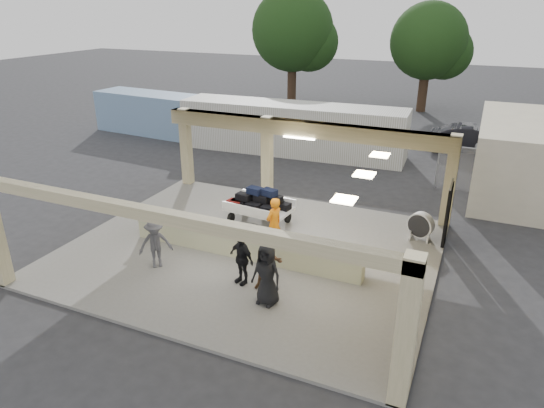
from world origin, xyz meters
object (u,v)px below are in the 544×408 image
at_px(passenger_b, 241,259).
at_px(container_blue, 165,115).
at_px(luggage_cart, 259,204).
at_px(container_white, 291,129).
at_px(drum_fan, 421,225).
at_px(passenger_c, 155,244).
at_px(car_white_a, 530,154).
at_px(baggage_counter, 243,243).
at_px(car_dark, 473,140).
at_px(baggage_handler, 274,224).
at_px(passenger_d, 267,274).
at_px(passenger_a, 268,263).

relative_size(passenger_b, container_blue, 0.17).
xyz_separation_m(luggage_cart, container_white, (-2.44, 9.47, 0.52)).
bearing_deg(drum_fan, luggage_cart, -151.19).
bearing_deg(passenger_c, car_white_a, 13.63).
relative_size(passenger_c, car_white_a, 0.32).
xyz_separation_m(baggage_counter, car_dark, (6.24, 15.88, 0.19)).
distance_m(baggage_counter, baggage_handler, 1.18).
xyz_separation_m(drum_fan, car_white_a, (3.89, 10.89, 0.07)).
bearing_deg(passenger_c, passenger_d, -47.91).
height_order(luggage_cart, drum_fan, luggage_cart).
xyz_separation_m(luggage_cart, passenger_c, (-1.52, -4.32, 0.06)).
relative_size(passenger_d, container_white, 0.14).
relative_size(baggage_handler, car_dark, 0.40).
distance_m(passenger_a, passenger_c, 3.74).
relative_size(baggage_counter, passenger_a, 4.94).
xyz_separation_m(passenger_d, car_dark, (4.42, 18.02, -0.22)).
relative_size(baggage_counter, baggage_handler, 4.38).
relative_size(car_white_a, car_dark, 1.05).
xyz_separation_m(car_dark, container_white, (-9.34, -3.80, 0.58)).
height_order(car_dark, container_blue, container_blue).
bearing_deg(container_white, drum_fan, -48.63).
height_order(luggage_cart, passenger_c, passenger_c).
bearing_deg(car_dark, drum_fan, 172.36).
bearing_deg(baggage_handler, passenger_a, 39.90).
bearing_deg(passenger_c, container_blue, 82.47).
height_order(luggage_cart, car_dark, car_dark).
xyz_separation_m(baggage_counter, passenger_c, (-2.18, -1.71, 0.31)).
bearing_deg(passenger_d, baggage_handler, 119.65).
xyz_separation_m(car_white_a, container_white, (-12.12, -2.40, 0.65)).
height_order(luggage_cart, passenger_a, passenger_a).
bearing_deg(car_white_a, container_white, 84.72).
distance_m(luggage_cart, baggage_handler, 2.30).
height_order(passenger_c, container_blue, container_blue).
xyz_separation_m(baggage_counter, baggage_handler, (0.75, 0.80, 0.45)).
bearing_deg(passenger_d, container_blue, 142.61).
height_order(container_white, container_blue, container_white).
distance_m(baggage_counter, luggage_cart, 2.71).
relative_size(passenger_d, container_blue, 0.19).
bearing_deg(car_white_a, luggage_cart, 124.32).
bearing_deg(passenger_a, container_white, 82.14).
distance_m(baggage_handler, car_white_a, 15.99).
distance_m(baggage_counter, passenger_a, 2.15).
distance_m(passenger_b, container_blue, 18.82).
distance_m(passenger_a, passenger_d, 0.74).
xyz_separation_m(passenger_a, car_dark, (4.69, 17.33, -0.15)).
bearing_deg(luggage_cart, baggage_counter, -70.63).
distance_m(baggage_counter, drum_fan, 6.26).
relative_size(passenger_a, passenger_b, 1.03).
bearing_deg(passenger_c, drum_fan, -5.76).
relative_size(baggage_handler, car_white_a, 0.38).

